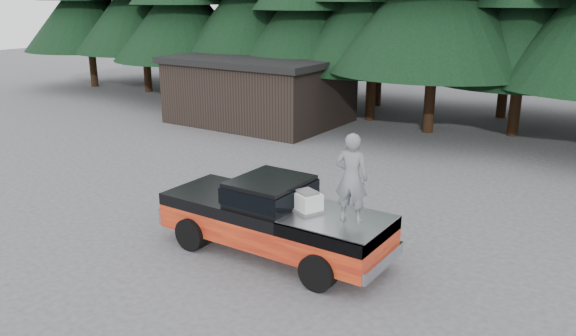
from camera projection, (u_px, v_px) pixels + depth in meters
The scene contains 6 objects.
ground at pixel (264, 243), 14.55m from camera, with size 120.00×120.00×0.00m, color #454548.
pickup_truck at pixel (274, 228), 13.80m from camera, with size 6.00×2.04×1.33m, color #DE4D18, non-canonical shape.
truck_cab at pixel (270, 191), 13.58m from camera, with size 1.66×1.90×0.59m, color black.
air_compressor at pixel (307, 202), 13.03m from camera, with size 0.63×0.52×0.43m, color silver.
man_on_bed at pixel (352, 178), 12.22m from camera, with size 0.74×0.48×2.02m, color slate.
utility_building at pixel (260, 89), 28.39m from camera, with size 8.40×6.40×3.30m.
Camera 1 is at (7.94, -10.75, 6.10)m, focal length 35.00 mm.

